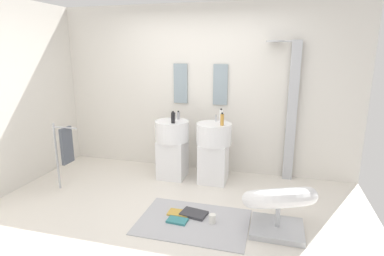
{
  "coord_description": "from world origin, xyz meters",
  "views": [
    {
      "loc": [
        1.17,
        -3.16,
        1.91
      ],
      "look_at": [
        0.15,
        0.55,
        0.95
      ],
      "focal_mm": 29.23,
      "sensor_mm": 36.0,
      "label": 1
    }
  ],
  "objects_px": {
    "lounge_chair": "(279,202)",
    "soap_bottle_white": "(221,115)",
    "magazine_ochre": "(179,213)",
    "magazine_teal": "(177,221)",
    "magazine_charcoal": "(194,214)",
    "soap_bottle_grey": "(178,116)",
    "shower_column": "(291,109)",
    "towel_rack": "(65,147)",
    "coffee_mug": "(212,219)",
    "soap_bottle_black": "(173,118)",
    "pedestal_sink_right": "(214,150)",
    "pedestal_sink_left": "(172,146)",
    "soap_bottle_amber": "(222,120)"
  },
  "relations": [
    {
      "from": "lounge_chair",
      "to": "soap_bottle_white",
      "type": "relative_size",
      "value": 5.38
    },
    {
      "from": "magazine_ochre",
      "to": "magazine_teal",
      "type": "xyz_separation_m",
      "value": [
        0.04,
        -0.18,
        0.0
      ]
    },
    {
      "from": "magazine_charcoal",
      "to": "magazine_ochre",
      "type": "relative_size",
      "value": 1.17
    },
    {
      "from": "soap_bottle_grey",
      "to": "shower_column",
      "type": "bearing_deg",
      "value": 9.72
    },
    {
      "from": "lounge_chair",
      "to": "magazine_ochre",
      "type": "height_order",
      "value": "lounge_chair"
    },
    {
      "from": "towel_rack",
      "to": "coffee_mug",
      "type": "relative_size",
      "value": 9.34
    },
    {
      "from": "soap_bottle_grey",
      "to": "soap_bottle_black",
      "type": "bearing_deg",
      "value": -90.27
    },
    {
      "from": "towel_rack",
      "to": "magazine_charcoal",
      "type": "relative_size",
      "value": 3.18
    },
    {
      "from": "coffee_mug",
      "to": "soap_bottle_grey",
      "type": "xyz_separation_m",
      "value": [
        -0.8,
        1.28,
        0.89
      ]
    },
    {
      "from": "lounge_chair",
      "to": "magazine_teal",
      "type": "xyz_separation_m",
      "value": [
        -1.1,
        -0.12,
        -0.33
      ]
    },
    {
      "from": "towel_rack",
      "to": "soap_bottle_white",
      "type": "height_order",
      "value": "soap_bottle_white"
    },
    {
      "from": "lounge_chair",
      "to": "towel_rack",
      "type": "xyz_separation_m",
      "value": [
        -2.84,
        0.31,
        0.28
      ]
    },
    {
      "from": "magazine_ochre",
      "to": "towel_rack",
      "type": "bearing_deg",
      "value": 171.45
    },
    {
      "from": "pedestal_sink_right",
      "to": "magazine_ochre",
      "type": "relative_size",
      "value": 3.86
    },
    {
      "from": "pedestal_sink_right",
      "to": "magazine_charcoal",
      "type": "xyz_separation_m",
      "value": [
        -0.02,
        -1.05,
        -0.47
      ]
    },
    {
      "from": "shower_column",
      "to": "magazine_charcoal",
      "type": "xyz_separation_m",
      "value": [
        -1.07,
        -1.45,
        -1.05
      ]
    },
    {
      "from": "pedestal_sink_left",
      "to": "magazine_teal",
      "type": "relative_size",
      "value": 4.34
    },
    {
      "from": "magazine_charcoal",
      "to": "lounge_chair",
      "type": "bearing_deg",
      "value": 5.32
    },
    {
      "from": "soap_bottle_black",
      "to": "pedestal_sink_left",
      "type": "bearing_deg",
      "value": 115.72
    },
    {
      "from": "magazine_charcoal",
      "to": "coffee_mug",
      "type": "distance_m",
      "value": 0.27
    },
    {
      "from": "soap_bottle_amber",
      "to": "magazine_charcoal",
      "type": "bearing_deg",
      "value": -98.6
    },
    {
      "from": "shower_column",
      "to": "towel_rack",
      "type": "distance_m",
      "value": 3.23
    },
    {
      "from": "towel_rack",
      "to": "soap_bottle_amber",
      "type": "distance_m",
      "value": 2.19
    },
    {
      "from": "coffee_mug",
      "to": "pedestal_sink_right",
      "type": "bearing_deg",
      "value": 101.16
    },
    {
      "from": "magazine_ochre",
      "to": "lounge_chair",
      "type": "bearing_deg",
      "value": -2.89
    },
    {
      "from": "lounge_chair",
      "to": "coffee_mug",
      "type": "bearing_deg",
      "value": -177.03
    },
    {
      "from": "shower_column",
      "to": "soap_bottle_grey",
      "type": "xyz_separation_m",
      "value": [
        -1.63,
        -0.28,
        -0.13
      ]
    },
    {
      "from": "soap_bottle_amber",
      "to": "soap_bottle_white",
      "type": "height_order",
      "value": "soap_bottle_white"
    },
    {
      "from": "shower_column",
      "to": "magazine_charcoal",
      "type": "height_order",
      "value": "shower_column"
    },
    {
      "from": "soap_bottle_amber",
      "to": "soap_bottle_white",
      "type": "distance_m",
      "value": 0.25
    },
    {
      "from": "shower_column",
      "to": "magazine_teal",
      "type": "height_order",
      "value": "shower_column"
    },
    {
      "from": "lounge_chair",
      "to": "soap_bottle_white",
      "type": "distance_m",
      "value": 1.67
    },
    {
      "from": "magazine_ochre",
      "to": "soap_bottle_black",
      "type": "xyz_separation_m",
      "value": [
        -0.38,
        0.94,
        0.95
      ]
    },
    {
      "from": "magazine_teal",
      "to": "soap_bottle_grey",
      "type": "distance_m",
      "value": 1.7
    },
    {
      "from": "soap_bottle_amber",
      "to": "pedestal_sink_left",
      "type": "bearing_deg",
      "value": 173.68
    },
    {
      "from": "soap_bottle_grey",
      "to": "magazine_charcoal",
      "type": "bearing_deg",
      "value": -64.53
    },
    {
      "from": "magazine_teal",
      "to": "pedestal_sink_left",
      "type": "bearing_deg",
      "value": 114.41
    },
    {
      "from": "lounge_chair",
      "to": "magazine_charcoal",
      "type": "xyz_separation_m",
      "value": [
        -0.95,
        0.08,
        -0.32
      ]
    },
    {
      "from": "shower_column",
      "to": "coffee_mug",
      "type": "height_order",
      "value": "shower_column"
    },
    {
      "from": "magazine_teal",
      "to": "soap_bottle_amber",
      "type": "relative_size",
      "value": 1.26
    },
    {
      "from": "lounge_chair",
      "to": "magazine_charcoal",
      "type": "bearing_deg",
      "value": 175.48
    },
    {
      "from": "pedestal_sink_right",
      "to": "shower_column",
      "type": "xyz_separation_m",
      "value": [
        1.06,
        0.4,
        0.58
      ]
    },
    {
      "from": "shower_column",
      "to": "towel_rack",
      "type": "xyz_separation_m",
      "value": [
        -2.96,
        -1.22,
        -0.45
      ]
    },
    {
      "from": "magazine_ochre",
      "to": "pedestal_sink_right",
      "type": "bearing_deg",
      "value": 79.48
    },
    {
      "from": "shower_column",
      "to": "soap_bottle_white",
      "type": "relative_size",
      "value": 10.63
    },
    {
      "from": "magazine_ochre",
      "to": "soap_bottle_black",
      "type": "height_order",
      "value": "soap_bottle_black"
    },
    {
      "from": "lounge_chair",
      "to": "soap_bottle_grey",
      "type": "bearing_deg",
      "value": 140.46
    },
    {
      "from": "shower_column",
      "to": "magazine_ochre",
      "type": "distance_m",
      "value": 2.2
    },
    {
      "from": "shower_column",
      "to": "coffee_mug",
      "type": "xyz_separation_m",
      "value": [
        -0.83,
        -1.56,
        -1.02
      ]
    },
    {
      "from": "magazine_charcoal",
      "to": "pedestal_sink_left",
      "type": "bearing_deg",
      "value": 130.38
    }
  ]
}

